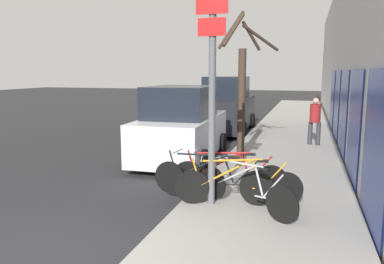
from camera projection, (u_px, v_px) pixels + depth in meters
ground_plane at (224, 136)px, 15.21m from camera, size 80.00×80.00×0.00m
sidewalk_curb at (293, 127)px, 17.07m from camera, size 3.20×32.00×0.15m
building_facade at (338, 57)px, 15.97m from camera, size 0.23×32.00×6.50m
signpost at (212, 94)px, 6.64m from camera, size 0.57×0.15×3.81m
bicycle_0 at (245, 189)px, 6.59m from camera, size 1.90×1.17×0.87m
bicycle_1 at (238, 185)px, 6.84m from camera, size 2.29×0.64×0.88m
bicycle_2 at (211, 179)px, 7.16m from camera, size 2.42×0.45×0.90m
bicycle_3 at (229, 176)px, 7.41m from camera, size 2.28×0.44×0.89m
parked_car_0 at (182, 127)px, 10.87m from camera, size 2.22×4.32×2.18m
parked_car_1 at (227, 107)px, 16.13m from camera, size 2.07×4.69×2.38m
pedestrian_near at (315, 118)px, 12.45m from camera, size 0.40×0.35×1.58m
street_tree at (242, 89)px, 10.48m from camera, size 1.60×2.38×4.08m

